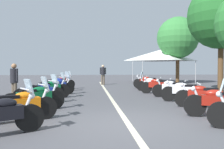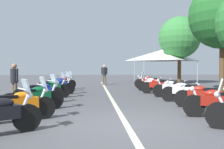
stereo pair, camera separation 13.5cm
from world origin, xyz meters
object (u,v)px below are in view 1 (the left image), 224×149
(motorcycle_left_row_5, at_px, (56,86))
(motorcycle_right_row_5, at_px, (158,86))
(roadside_tree_2, at_px, (221,16))
(motorcycle_left_row_3, at_px, (40,92))
(motorcycle_left_row_1, at_px, (19,105))
(motorcycle_left_row_2, at_px, (35,97))
(motorcycle_right_row_1, at_px, (220,102))
(motorcycle_right_row_2, at_px, (204,96))
(traffic_cone_0, at_px, (176,87))
(event_tent, at_px, (161,55))
(motorcycle_right_row_4, at_px, (172,88))
(bystander_1, at_px, (103,73))
(motorcycle_left_row_6, at_px, (56,84))
(motorcycle_right_row_6, at_px, (152,84))
(motorcycle_right_row_3, at_px, (185,91))
(traffic_cone_1, at_px, (180,87))
(roadside_tree_0, at_px, (178,38))
(bystander_0, at_px, (14,79))
(motorcycle_left_row_4, at_px, (49,88))
(motorcycle_right_row_7, at_px, (148,82))
(motorcycle_left_row_7, at_px, (60,82))

(motorcycle_left_row_5, bearing_deg, motorcycle_right_row_5, -27.65)
(motorcycle_left_row_5, bearing_deg, roadside_tree_2, -23.12)
(motorcycle_left_row_3, bearing_deg, motorcycle_left_row_1, -110.43)
(motorcycle_left_row_5, bearing_deg, motorcycle_left_row_2, -117.61)
(motorcycle_right_row_1, distance_m, motorcycle_right_row_5, 6.25)
(motorcycle_right_row_2, bearing_deg, roadside_tree_2, -93.78)
(traffic_cone_0, height_order, event_tent, event_tent)
(motorcycle_right_row_1, distance_m, motorcycle_right_row_4, 4.67)
(bystander_1, bearing_deg, motorcycle_right_row_5, 13.37)
(motorcycle_left_row_6, relative_size, motorcycle_right_row_6, 0.96)
(motorcycle_right_row_2, bearing_deg, motorcycle_right_row_3, -57.13)
(motorcycle_left_row_3, relative_size, event_tent, 0.36)
(motorcycle_left_row_2, xyz_separation_m, motorcycle_left_row_5, (4.76, 0.01, -0.01))
(motorcycle_right_row_1, height_order, motorcycle_right_row_2, motorcycle_right_row_1)
(motorcycle_right_row_1, bearing_deg, traffic_cone_1, -84.17)
(motorcycle_left_row_3, distance_m, motorcycle_right_row_2, 6.30)
(roadside_tree_0, bearing_deg, motorcycle_left_row_5, 129.51)
(traffic_cone_0, distance_m, bystander_0, 8.77)
(motorcycle_right_row_1, bearing_deg, roadside_tree_0, -88.13)
(event_tent, bearing_deg, motorcycle_left_row_2, 149.14)
(motorcycle_left_row_4, relative_size, motorcycle_right_row_7, 0.98)
(motorcycle_right_row_2, height_order, bystander_0, bystander_0)
(motorcycle_left_row_3, xyz_separation_m, roadside_tree_0, (11.03, -9.89, 3.66))
(motorcycle_left_row_6, bearing_deg, motorcycle_right_row_6, -28.42)
(roadside_tree_0, bearing_deg, traffic_cone_0, 158.80)
(traffic_cone_0, bearing_deg, motorcycle_left_row_2, 128.24)
(motorcycle_right_row_6, distance_m, event_tent, 9.20)
(roadside_tree_0, bearing_deg, motorcycle_right_row_6, 148.17)
(motorcycle_right_row_4, distance_m, event_tent, 12.02)
(bystander_0, height_order, bystander_1, bystander_1)
(motorcycle_right_row_2, relative_size, roadside_tree_2, 0.29)
(motorcycle_left_row_5, height_order, motorcycle_left_row_6, motorcycle_left_row_6)
(motorcycle_right_row_2, bearing_deg, event_tent, -70.52)
(motorcycle_left_row_2, xyz_separation_m, motorcycle_right_row_3, (1.61, -5.80, -0.02))
(motorcycle_left_row_1, distance_m, motorcycle_left_row_4, 4.85)
(bystander_1, bearing_deg, traffic_cone_1, 25.45)
(motorcycle_left_row_2, relative_size, motorcycle_left_row_7, 0.96)
(bystander_1, bearing_deg, motorcycle_right_row_2, 6.63)
(motorcycle_right_row_3, height_order, motorcycle_right_row_5, motorcycle_right_row_5)
(motorcycle_left_row_4, bearing_deg, motorcycle_right_row_2, -52.43)
(traffic_cone_1, bearing_deg, motorcycle_left_row_2, 127.29)
(bystander_1, bearing_deg, roadside_tree_2, 39.46)
(motorcycle_right_row_2, distance_m, bystander_1, 12.13)
(motorcycle_left_row_2, bearing_deg, motorcycle_left_row_3, 62.83)
(motorcycle_left_row_4, height_order, event_tent, event_tent)
(motorcycle_left_row_4, height_order, bystander_1, bystander_1)
(motorcycle_left_row_5, height_order, motorcycle_right_row_4, motorcycle_left_row_5)
(motorcycle_right_row_1, bearing_deg, motorcycle_left_row_2, 2.99)
(motorcycle_left_row_7, distance_m, motorcycle_right_row_4, 7.56)
(motorcycle_left_row_4, xyz_separation_m, motorcycle_left_row_7, (4.53, 0.05, -0.01))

